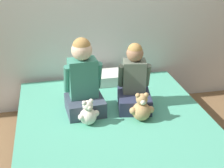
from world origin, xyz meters
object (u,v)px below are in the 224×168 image
object	(u,v)px
bed	(116,139)
pillow_at_headboard	(100,78)
child_on_right	(134,83)
teddy_bear_held_by_left_child	(88,114)
child_on_left	(83,82)
teddy_bear_held_by_right_child	(141,109)

from	to	relation	value
bed	pillow_at_headboard	distance (m)	0.85
child_on_right	teddy_bear_held_by_left_child	world-z (taller)	child_on_right
bed	child_on_left	world-z (taller)	child_on_left
child_on_right	child_on_left	bearing A→B (deg)	-169.87
teddy_bear_held_by_right_child	bed	bearing A→B (deg)	179.49
bed	teddy_bear_held_by_right_child	distance (m)	0.37
bed	child_on_left	distance (m)	0.59
child_on_right	teddy_bear_held_by_right_child	bearing A→B (deg)	-81.04
bed	teddy_bear_held_by_right_child	world-z (taller)	teddy_bear_held_by_right_child
bed	pillow_at_headboard	world-z (taller)	pillow_at_headboard
child_on_right	teddy_bear_held_by_left_child	xyz separation A→B (m)	(-0.46, -0.23, -0.13)
child_on_right	teddy_bear_held_by_left_child	distance (m)	0.53
child_on_left	teddy_bear_held_by_left_child	bearing A→B (deg)	-93.51
child_on_left	pillow_at_headboard	xyz separation A→B (m)	(0.24, 0.57, -0.24)
pillow_at_headboard	child_on_left	bearing A→B (deg)	-112.86
teddy_bear_held_by_left_child	child_on_left	bearing A→B (deg)	74.20
bed	teddy_bear_held_by_left_child	distance (m)	0.37
teddy_bear_held_by_left_child	teddy_bear_held_by_right_child	bearing A→B (deg)	-20.04
child_on_right	pillow_at_headboard	world-z (taller)	child_on_right
bed	child_on_right	distance (m)	0.53
bed	teddy_bear_held_by_right_child	bearing A→B (deg)	-4.46
child_on_left	teddy_bear_held_by_left_child	distance (m)	0.30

